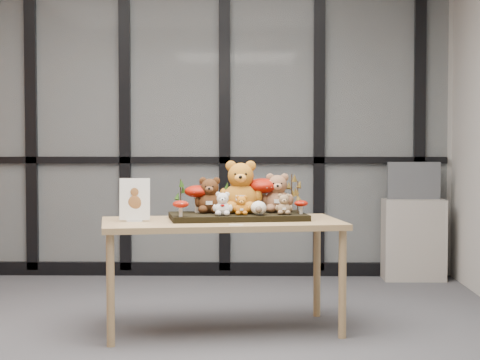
{
  "coord_description": "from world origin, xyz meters",
  "views": [
    {
      "loc": [
        0.71,
        -5.36,
        1.28
      ],
      "look_at": [
        0.62,
        0.22,
        0.99
      ],
      "focal_mm": 65.0,
      "sensor_mm": 36.0,
      "label": 1
    }
  ],
  "objects_px": {
    "display_table": "(222,231)",
    "monitor": "(414,181)",
    "bear_white_bow": "(223,202)",
    "mushroom_front_left": "(181,208)",
    "mushroom_back_right": "(263,193)",
    "mushroom_back_left": "(198,197)",
    "sign_holder": "(135,202)",
    "plush_cream_hedgehog": "(259,207)",
    "bear_brown_medium": "(210,193)",
    "diorama_tray": "(238,216)",
    "bear_beige_small": "(284,203)",
    "cabinet": "(413,239)",
    "mushroom_front_right": "(301,206)",
    "bear_pooh_yellow": "(241,184)",
    "bear_tan_back": "(277,191)",
    "bear_small_yellow": "(242,204)"
  },
  "relations": [
    {
      "from": "bear_tan_back",
      "to": "mushroom_back_left",
      "type": "relative_size",
      "value": 1.42
    },
    {
      "from": "bear_small_yellow",
      "to": "mushroom_front_left",
      "type": "height_order",
      "value": "bear_small_yellow"
    },
    {
      "from": "bear_brown_medium",
      "to": "bear_beige_small",
      "type": "bearing_deg",
      "value": -21.95
    },
    {
      "from": "bear_pooh_yellow",
      "to": "cabinet",
      "type": "distance_m",
      "value": 2.46
    },
    {
      "from": "bear_small_yellow",
      "to": "cabinet",
      "type": "bearing_deg",
      "value": 44.29
    },
    {
      "from": "bear_white_bow",
      "to": "mushroom_front_left",
      "type": "xyz_separation_m",
      "value": [
        -0.26,
        -0.08,
        -0.03
      ]
    },
    {
      "from": "bear_brown_medium",
      "to": "mushroom_back_right",
      "type": "xyz_separation_m",
      "value": [
        0.35,
        0.09,
        -0.01
      ]
    },
    {
      "from": "bear_pooh_yellow",
      "to": "bear_small_yellow",
      "type": "distance_m",
      "value": 0.22
    },
    {
      "from": "diorama_tray",
      "to": "mushroom_back_left",
      "type": "distance_m",
      "value": 0.3
    },
    {
      "from": "bear_pooh_yellow",
      "to": "sign_holder",
      "type": "distance_m",
      "value": 0.72
    },
    {
      "from": "display_table",
      "to": "bear_small_yellow",
      "type": "xyz_separation_m",
      "value": [
        0.13,
        -0.02,
        0.17
      ]
    },
    {
      "from": "bear_white_bow",
      "to": "cabinet",
      "type": "relative_size",
      "value": 0.24
    },
    {
      "from": "bear_small_yellow",
      "to": "mushroom_front_left",
      "type": "xyz_separation_m",
      "value": [
        -0.38,
        -0.12,
        -0.01
      ]
    },
    {
      "from": "mushroom_back_right",
      "to": "plush_cream_hedgehog",
      "type": "bearing_deg",
      "value": -96.74
    },
    {
      "from": "display_table",
      "to": "mushroom_back_right",
      "type": "relative_size",
      "value": 6.6
    },
    {
      "from": "bear_pooh_yellow",
      "to": "bear_white_bow",
      "type": "bearing_deg",
      "value": -126.59
    },
    {
      "from": "diorama_tray",
      "to": "sign_holder",
      "type": "distance_m",
      "value": 0.69
    },
    {
      "from": "diorama_tray",
      "to": "bear_tan_back",
      "type": "relative_size",
      "value": 3.1
    },
    {
      "from": "bear_tan_back",
      "to": "bear_beige_small",
      "type": "distance_m",
      "value": 0.19
    },
    {
      "from": "display_table",
      "to": "bear_tan_back",
      "type": "xyz_separation_m",
      "value": [
        0.37,
        0.19,
        0.25
      ]
    },
    {
      "from": "plush_cream_hedgehog",
      "to": "display_table",
      "type": "bearing_deg",
      "value": 162.58
    },
    {
      "from": "display_table",
      "to": "mushroom_front_left",
      "type": "bearing_deg",
      "value": -159.4
    },
    {
      "from": "bear_small_yellow",
      "to": "mushroom_front_left",
      "type": "distance_m",
      "value": 0.4
    },
    {
      "from": "sign_holder",
      "to": "cabinet",
      "type": "relative_size",
      "value": 0.39
    },
    {
      "from": "display_table",
      "to": "mushroom_back_left",
      "type": "xyz_separation_m",
      "value": [
        -0.16,
        0.15,
        0.21
      ]
    },
    {
      "from": "bear_brown_medium",
      "to": "mushroom_back_left",
      "type": "height_order",
      "value": "bear_brown_medium"
    },
    {
      "from": "diorama_tray",
      "to": "plush_cream_hedgehog",
      "type": "xyz_separation_m",
      "value": [
        0.14,
        -0.11,
        0.07
      ]
    },
    {
      "from": "diorama_tray",
      "to": "bear_beige_small",
      "type": "height_order",
      "value": "bear_beige_small"
    },
    {
      "from": "display_table",
      "to": "plush_cream_hedgehog",
      "type": "relative_size",
      "value": 16.23
    },
    {
      "from": "bear_pooh_yellow",
      "to": "monitor",
      "type": "distance_m",
      "value": 2.4
    },
    {
      "from": "mushroom_front_right",
      "to": "bear_pooh_yellow",
      "type": "bearing_deg",
      "value": 164.76
    },
    {
      "from": "display_table",
      "to": "monitor",
      "type": "bearing_deg",
      "value": 41.89
    },
    {
      "from": "sign_holder",
      "to": "monitor",
      "type": "xyz_separation_m",
      "value": [
        2.17,
        2.11,
        0.03
      ]
    },
    {
      "from": "diorama_tray",
      "to": "display_table",
      "type": "bearing_deg",
      "value": -153.43
    },
    {
      "from": "bear_tan_back",
      "to": "mushroom_front_right",
      "type": "distance_m",
      "value": 0.23
    },
    {
      "from": "bear_brown_medium",
      "to": "plush_cream_hedgehog",
      "type": "relative_size",
      "value": 2.58
    },
    {
      "from": "bear_small_yellow",
      "to": "plush_cream_hedgehog",
      "type": "xyz_separation_m",
      "value": [
        0.11,
        -0.01,
        -0.02
      ]
    },
    {
      "from": "mushroom_back_right",
      "to": "mushroom_front_left",
      "type": "relative_size",
      "value": 2.19
    },
    {
      "from": "diorama_tray",
      "to": "bear_brown_medium",
      "type": "bearing_deg",
      "value": 157.01
    },
    {
      "from": "bear_brown_medium",
      "to": "monitor",
      "type": "relative_size",
      "value": 0.56
    },
    {
      "from": "bear_pooh_yellow",
      "to": "mushroom_back_left",
      "type": "xyz_separation_m",
      "value": [
        -0.29,
        -0.01,
        -0.09
      ]
    },
    {
      "from": "mushroom_back_left",
      "to": "sign_holder",
      "type": "height_order",
      "value": "sign_holder"
    },
    {
      "from": "monitor",
      "to": "sign_holder",
      "type": "bearing_deg",
      "value": -135.85
    },
    {
      "from": "bear_white_bow",
      "to": "cabinet",
      "type": "bearing_deg",
      "value": 42.67
    },
    {
      "from": "bear_brown_medium",
      "to": "mushroom_back_left",
      "type": "distance_m",
      "value": 0.09
    },
    {
      "from": "bear_white_bow",
      "to": "mushroom_front_right",
      "type": "bearing_deg",
      "value": 2.93
    },
    {
      "from": "bear_pooh_yellow",
      "to": "cabinet",
      "type": "relative_size",
      "value": 0.53
    },
    {
      "from": "sign_holder",
      "to": "mushroom_back_right",
      "type": "bearing_deg",
      "value": 16.52
    },
    {
      "from": "bear_white_bow",
      "to": "mushroom_front_right",
      "type": "xyz_separation_m",
      "value": [
        0.51,
        0.11,
        -0.03
      ]
    },
    {
      "from": "mushroom_front_right",
      "to": "monitor",
      "type": "distance_m",
      "value": 2.27
    }
  ]
}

